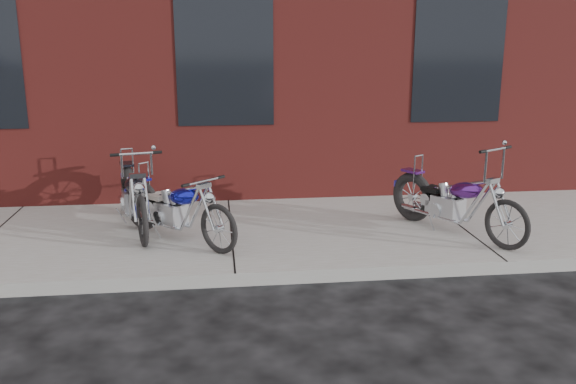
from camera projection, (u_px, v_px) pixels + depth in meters
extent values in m
plane|color=black|center=(236.00, 287.00, 6.42)|extent=(120.00, 120.00, 0.00)
cube|color=gray|center=(231.00, 236.00, 7.84)|extent=(22.00, 3.00, 0.15)
torus|color=black|center=(420.00, 199.00, 8.06)|extent=(0.44, 0.64, 0.67)
torus|color=black|center=(517.00, 228.00, 6.93)|extent=(0.35, 0.55, 0.60)
cube|color=#B1B5BA|center=(456.00, 209.00, 7.60)|extent=(0.41, 0.45, 0.28)
ellipsoid|color=#571E7E|center=(475.00, 193.00, 7.33)|extent=(0.46, 0.56, 0.28)
cube|color=black|center=(442.00, 191.00, 7.74)|extent=(0.32, 0.33, 0.06)
cylinder|color=silver|center=(510.00, 205.00, 6.97)|extent=(0.17, 0.25, 0.50)
cylinder|color=silver|center=(506.00, 151.00, 6.91)|extent=(0.45, 0.28, 0.03)
cylinder|color=silver|center=(426.00, 174.00, 7.91)|extent=(0.03, 0.03, 0.44)
cylinder|color=silver|center=(449.00, 213.00, 7.85)|extent=(0.45, 0.74, 0.04)
torus|color=black|center=(149.00, 207.00, 7.71)|extent=(0.53, 0.56, 0.65)
torus|color=black|center=(227.00, 231.00, 6.83)|extent=(0.45, 0.47, 0.59)
cube|color=#B1B5BA|center=(178.00, 216.00, 7.35)|extent=(0.43, 0.44, 0.27)
ellipsoid|color=#1419B3|center=(191.00, 198.00, 7.13)|extent=(0.51, 0.52, 0.28)
cube|color=#B9ACA0|center=(165.00, 198.00, 7.45)|extent=(0.33, 0.33, 0.05)
cylinder|color=silver|center=(220.00, 209.00, 6.85)|extent=(0.20, 0.22, 0.49)
cylinder|color=silver|center=(212.00, 183.00, 6.85)|extent=(0.38, 0.36, 0.03)
cylinder|color=silver|center=(151.00, 181.00, 7.58)|extent=(0.03, 0.03, 0.43)
cylinder|color=silver|center=(175.00, 220.00, 7.58)|extent=(0.58, 0.62, 0.04)
torus|color=black|center=(130.00, 192.00, 8.38)|extent=(0.29, 0.70, 0.69)
torus|color=black|center=(144.00, 224.00, 7.02)|extent=(0.21, 0.62, 0.62)
cube|color=#B1B5BA|center=(135.00, 204.00, 7.82)|extent=(0.35, 0.43, 0.29)
ellipsoid|color=black|center=(136.00, 187.00, 7.51)|extent=(0.36, 0.57, 0.29)
cube|color=black|center=(132.00, 185.00, 8.00)|extent=(0.28, 0.31, 0.06)
cylinder|color=silver|center=(142.00, 201.00, 7.07)|extent=(0.10, 0.28, 0.51)
cylinder|color=silver|center=(138.00, 155.00, 7.05)|extent=(0.52, 0.15, 0.03)
cylinder|color=silver|center=(129.00, 167.00, 8.22)|extent=(0.03, 0.03, 0.46)
cylinder|color=silver|center=(142.00, 208.00, 8.08)|extent=(0.25, 0.84, 0.05)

